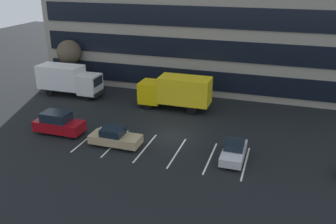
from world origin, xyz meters
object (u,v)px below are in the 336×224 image
suv_maroon (58,123)px  sedan_silver (234,151)px  box_truck_white (68,79)px  sedan_tan (115,137)px  bare_tree (69,53)px  box_truck_yellow_all (176,91)px

suv_maroon → sedan_silver: suv_maroon is taller
box_truck_white → sedan_silver: 23.11m
suv_maroon → sedan_tan: suv_maroon is taller
suv_maroon → bare_tree: bare_tree is taller
box_truck_yellow_all → suv_maroon: bearing=-132.1°
suv_maroon → sedan_silver: bearing=0.7°
sedan_tan → bare_tree: size_ratio=0.75×
sedan_silver → sedan_tan: (-10.02, -0.81, 0.05)m
bare_tree → sedan_silver: bearing=-29.8°
sedan_tan → bare_tree: 19.40m
box_truck_yellow_all → bare_tree: bearing=165.2°
box_truck_white → bare_tree: bare_tree is taller
suv_maroon → bare_tree: (-6.97, 13.37, 3.27)m
suv_maroon → sedan_silver: 16.02m
box_truck_white → suv_maroon: (5.01, -9.70, -1.02)m
sedan_silver → box_truck_yellow_all: bearing=129.9°
bare_tree → suv_maroon: bearing=-62.5°
sedan_silver → bare_tree: 26.74m
suv_maroon → sedan_tan: (5.99, -0.63, -0.25)m
sedan_silver → bare_tree: (-22.99, 13.19, 3.57)m
sedan_silver → sedan_tan: bearing=-175.4°
box_truck_white → suv_maroon: bearing=-62.7°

